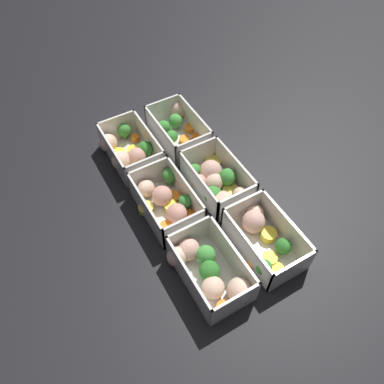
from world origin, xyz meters
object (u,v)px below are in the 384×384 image
at_px(container_far_right, 128,151).
at_px(container_near_right, 177,127).
at_px(container_far_left, 208,270).
at_px(container_near_left, 262,237).
at_px(container_near_center, 217,184).
at_px(container_far_center, 166,201).

bearing_deg(container_far_right, container_near_right, -84.40).
bearing_deg(container_far_left, container_near_left, -86.69).
bearing_deg(container_near_center, container_far_left, 143.27).
distance_m(container_far_center, container_far_right, 0.18).
relative_size(container_near_left, container_far_left, 0.95).
bearing_deg(container_near_right, container_near_center, 176.71).
xyz_separation_m(container_near_center, container_far_left, (-0.17, 0.13, -0.00)).
xyz_separation_m(container_near_center, container_near_right, (0.21, -0.01, -0.00)).
bearing_deg(container_near_left, container_near_right, -0.85).
xyz_separation_m(container_far_center, container_far_right, (0.18, 0.01, 0.00)).
xyz_separation_m(container_near_left, container_far_left, (-0.01, 0.13, 0.00)).
distance_m(container_far_left, container_far_right, 0.36).
bearing_deg(container_near_center, container_far_right, 34.05).
relative_size(container_near_left, container_near_center, 1.03).
height_order(container_near_center, container_near_right, same).
relative_size(container_near_left, container_far_right, 0.93).
bearing_deg(container_near_center, container_near_left, -177.73).
bearing_deg(container_far_right, container_far_left, -179.36).
bearing_deg(container_far_left, container_near_right, -20.17).
relative_size(container_near_left, container_far_center, 1.05).
height_order(container_near_left, container_far_left, same).
bearing_deg(container_near_right, container_far_right, 95.60).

